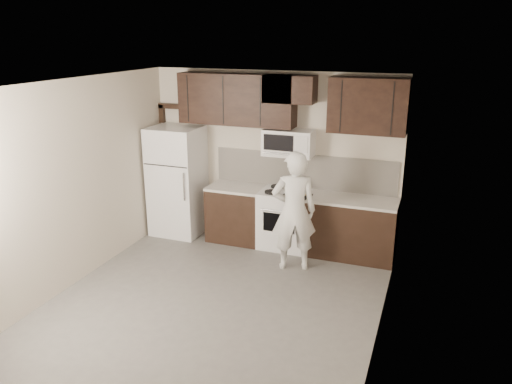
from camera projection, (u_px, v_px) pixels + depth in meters
The scene contains 14 objects.
floor at pixel (216, 301), 6.32m from camera, with size 4.50×4.50×0.00m, color #585553.
back_wall at pixel (273, 157), 7.91m from camera, with size 4.00×4.00×0.00m, color beige.
ceiling at pixel (211, 84), 5.49m from camera, with size 4.50×4.50×0.00m, color white.
counter_run at pixel (304, 221), 7.71m from camera, with size 2.95×0.64×0.91m.
stove at pixel (285, 219), 7.81m from camera, with size 0.76×0.66×0.94m.
backsplash at pixel (303, 171), 7.79m from camera, with size 2.90×0.02×0.54m, color silver.
upper_cabinets at pixel (284, 100), 7.40m from camera, with size 3.48×0.35×0.78m.
microwave at pixel (288, 143), 7.55m from camera, with size 0.76×0.42×0.40m.
refrigerator at pixel (177, 181), 8.24m from camera, with size 0.80×0.76×1.80m.
door_trim at pixel (166, 154), 8.54m from camera, with size 0.50×0.08×2.12m.
saucepan at pixel (299, 186), 7.72m from camera, with size 0.29×0.18×0.17m.
baking_tray at pixel (297, 195), 7.46m from camera, with size 0.38×0.29×0.02m, color black.
pizza at pixel (297, 194), 7.46m from camera, with size 0.26×0.26×0.02m, color beige.
person at pixel (294, 211), 6.96m from camera, with size 0.63×0.41×1.72m, color white.
Camera 1 is at (2.41, -5.07, 3.25)m, focal length 35.00 mm.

